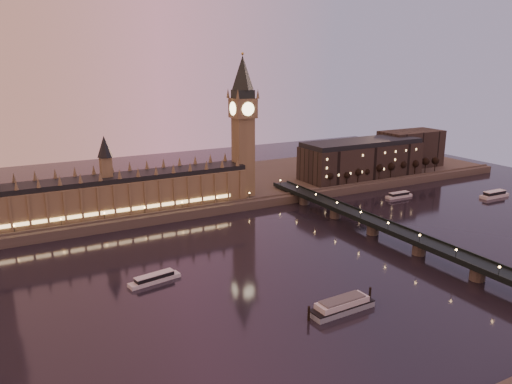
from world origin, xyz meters
TOP-DOWN VIEW (x-y plane):
  - ground at (0.00, 0.00)m, footprint 700.00×700.00m
  - far_embankment at (30.00, 165.00)m, footprint 560.00×130.00m
  - palace_of_westminster at (-40.12, 120.99)m, footprint 180.00×26.62m
  - big_ben at (53.99, 120.99)m, footprint 17.68×17.68m
  - westminster_bridge at (91.61, 0.00)m, footprint 13.20×260.00m
  - city_block at (194.94, 130.93)m, footprint 155.00×45.00m
  - bare_tree_0 at (127.38, 109.00)m, footprint 5.86×5.86m
  - bare_tree_1 at (140.28, 109.00)m, footprint 5.86×5.86m
  - bare_tree_2 at (153.19, 109.00)m, footprint 5.86×5.86m
  - bare_tree_3 at (166.10, 109.00)m, footprint 5.86×5.86m
  - bare_tree_4 at (179.01, 109.00)m, footprint 5.86×5.86m
  - bare_tree_5 at (191.92, 109.00)m, footprint 5.86×5.86m
  - bare_tree_6 at (204.83, 109.00)m, footprint 5.86×5.86m
  - bare_tree_7 at (217.74, 109.00)m, footprint 5.86×5.86m
  - bare_tree_8 at (230.65, 109.00)m, footprint 5.86×5.86m
  - bare_tree_9 at (243.56, 109.00)m, footprint 5.86×5.86m
  - cruise_boat_a at (-48.14, 16.36)m, footprint 26.60×9.94m
  - cruise_boat_b at (167.99, 75.15)m, footprint 23.05×6.21m
  - cruise_boat_c at (234.31, 39.62)m, footprint 26.10×7.32m
  - moored_barge at (13.79, -50.56)m, footprint 35.17×9.97m

SIDE VIEW (x-z plane):
  - ground at x=0.00m, z-range 0.00..0.00m
  - cruise_boat_a at x=-48.14m, z-range -0.25..3.92m
  - cruise_boat_b at x=167.99m, z-range -0.25..3.98m
  - cruise_boat_c at x=234.31m, z-range -0.31..4.90m
  - moored_barge at x=13.79m, z-range -0.50..5.95m
  - far_embankment at x=30.00m, z-range 0.00..6.00m
  - westminster_bridge at x=91.61m, z-range -2.13..13.17m
  - bare_tree_0 at x=127.38m, z-range 8.93..20.85m
  - bare_tree_1 at x=140.28m, z-range 8.93..20.85m
  - bare_tree_2 at x=153.19m, z-range 8.93..20.85m
  - bare_tree_3 at x=166.10m, z-range 8.93..20.85m
  - bare_tree_4 at x=179.01m, z-range 8.93..20.85m
  - bare_tree_5 at x=191.92m, z-range 8.93..20.85m
  - bare_tree_6 at x=204.83m, z-range 8.93..20.85m
  - bare_tree_7 at x=217.74m, z-range 8.93..20.85m
  - bare_tree_8 at x=230.65m, z-range 8.93..20.85m
  - bare_tree_9 at x=243.56m, z-range 8.93..20.85m
  - palace_of_westminster at x=-40.12m, z-range -4.29..47.71m
  - city_block at x=194.94m, z-range 5.24..39.24m
  - big_ben at x=53.99m, z-range 11.95..115.95m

